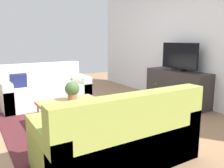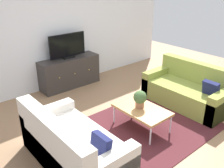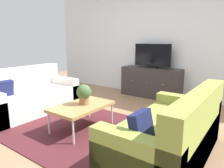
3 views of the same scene
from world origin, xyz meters
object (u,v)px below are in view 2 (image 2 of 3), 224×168
at_px(couch_left_side, 70,148).
at_px(potted_plant, 140,98).
at_px(couch_right_side, 189,91).
at_px(tv_console, 70,72).
at_px(coffee_table, 142,110).
at_px(flat_screen_tv, 67,46).

relative_size(couch_left_side, potted_plant, 5.51).
height_order(couch_right_side, tv_console, couch_right_side).
height_order(couch_left_side, potted_plant, couch_left_side).
bearing_deg(tv_console, couch_left_side, -121.58).
bearing_deg(couch_right_side, tv_console, 120.77).
relative_size(couch_left_side, tv_console, 1.18).
distance_m(coffee_table, flat_screen_tv, 2.48).
height_order(potted_plant, flat_screen_tv, flat_screen_tv).
xyz_separation_m(potted_plant, tv_console, (0.03, 2.33, -0.21)).
relative_size(tv_console, flat_screen_tv, 1.59).
relative_size(coffee_table, potted_plant, 3.06).
distance_m(couch_right_side, tv_console, 2.76).
distance_m(couch_left_side, couch_right_side, 2.87).
xyz_separation_m(couch_left_side, coffee_table, (1.44, -0.01, 0.08)).
distance_m(couch_right_side, coffee_table, 1.44).
relative_size(couch_right_side, coffee_table, 1.80).
distance_m(coffee_table, potted_plant, 0.21).
bearing_deg(tv_console, couch_right_side, -59.23).
xyz_separation_m(couch_right_side, tv_console, (-1.41, 2.37, 0.07)).
bearing_deg(potted_plant, couch_left_side, -178.08).
relative_size(couch_left_side, coffee_table, 1.80).
distance_m(couch_right_side, potted_plant, 1.47).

